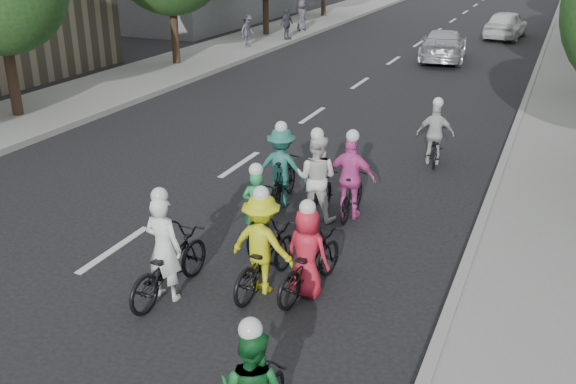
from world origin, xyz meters
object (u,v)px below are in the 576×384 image
Objects in this scene: cyclist_0 at (168,261)px; cyclist_7 at (282,172)px; cyclist_5 at (259,214)px; follow_car_lead at (443,45)px; cyclist_3 at (351,185)px; spectator_2 at (302,15)px; cyclist_2 at (263,252)px; cyclist_8 at (435,141)px; cyclist_6 at (317,186)px; follow_car_trail at (506,24)px; spectator_1 at (287,24)px; cyclist_4 at (309,260)px; spectator_0 at (248,31)px.

cyclist_0 reaches higher than cyclist_7.
follow_car_lead is at bearing -100.41° from cyclist_5.
cyclist_3 reaches higher than spectator_2.
cyclist_2 is 3.29m from cyclist_3.
cyclist_2 is at bearing 107.06° from cyclist_5.
follow_car_lead is at bearing -96.36° from cyclist_7.
cyclist_2 is 7.32m from cyclist_8.
cyclist_8 is at bearing -121.46° from cyclist_5.
cyclist_3 is 2.16m from cyclist_5.
cyclist_6 is 25.83m from follow_car_trail.
spectator_2 reaches higher than spectator_1.
cyclist_5 is at bearing -141.52° from spectator_1.
cyclist_4 is at bearing 106.00° from cyclist_6.
cyclist_0 is at bearing 61.91° from cyclist_8.
cyclist_3 is 25.10m from spectator_2.
spectator_0 is (-9.20, 16.67, 0.22)m from cyclist_7.
cyclist_6 reaches higher than cyclist_3.
cyclist_2 is 1.17× the size of spectator_2.
cyclist_6 reaches higher than spectator_2.
cyclist_2 is 3.52m from cyclist_7.
follow_car_trail is at bearing -98.59° from cyclist_8.
cyclist_3 is at bearing -135.22° from cyclist_5.
cyclist_8 is 1.09× the size of spectator_1.
follow_car_trail is 2.79× the size of spectator_0.
spectator_0 is (-10.74, 16.73, 0.24)m from cyclist_3.
cyclist_6 is at bearing -138.66° from spectator_1.
follow_car_trail is at bearing -92.33° from cyclist_3.
spectator_1 is at bearing -79.17° from cyclist_5.
cyclist_2 is 1.68m from cyclist_5.
cyclist_0 is 28.25m from spectator_2.
cyclist_8 is 21.56m from follow_car_trail.
follow_car_trail is at bearing -43.69° from spectator_0.
spectator_2 is (-10.78, -2.65, 0.25)m from follow_car_trail.
follow_car_lead is (-1.82, 20.85, 0.10)m from cyclist_4.
follow_car_lead is at bearing -89.45° from cyclist_6.
follow_car_lead is at bearing -83.17° from cyclist_2.
cyclist_5 reaches higher than follow_car_trail.
spectator_0 is at bearing -74.09° from cyclist_5.
cyclist_5 is (-1.20, -1.79, -0.11)m from cyclist_3.
cyclist_7 is at bearing -88.87° from cyclist_0.
spectator_0 is at bearing 43.67° from follow_car_trail.
spectator_1 is at bearing -63.61° from cyclist_2.
cyclist_4 is 1.09× the size of cyclist_5.
cyclist_4 is (2.01, 0.96, -0.03)m from cyclist_0.
spectator_0 is (-10.34, 20.00, 0.26)m from cyclist_2.
follow_car_lead is 3.02× the size of spectator_0.
cyclist_5 is 6.10m from cyclist_8.
cyclist_0 is at bearing -166.82° from spectator_2.
spectator_2 is at bearing -80.84° from cyclist_5.
spectator_0 is 0.93× the size of spectator_2.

